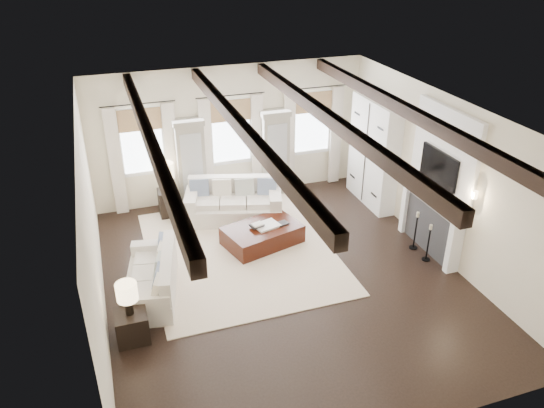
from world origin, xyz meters
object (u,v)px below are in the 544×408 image
object	(u,v)px
sofa_back	(234,204)
side_table_back	(169,203)
ottoman	(262,235)
side_table_front	(132,326)
sofa_left	(154,279)

from	to	relation	value
sofa_back	side_table_back	distance (m)	1.50
ottoman	side_table_back	distance (m)	2.50
sofa_back	side_table_front	bearing A→B (deg)	-127.42
sofa_left	ottoman	world-z (taller)	sofa_left
sofa_back	ottoman	bearing A→B (deg)	-77.74
sofa_left	sofa_back	bearing A→B (deg)	47.74
sofa_back	side_table_back	bearing A→B (deg)	156.35
ottoman	side_table_front	bearing A→B (deg)	-159.36
side_table_front	side_table_back	distance (m)	4.15
sofa_back	ottoman	world-z (taller)	sofa_back
side_table_front	side_table_back	world-z (taller)	side_table_back
ottoman	side_table_front	size ratio (longest dim) A/B	3.03
side_table_back	sofa_left	bearing A→B (deg)	-103.78
sofa_back	side_table_back	xyz separation A→B (m)	(-1.37, 0.60, -0.05)
side_table_back	side_table_front	bearing A→B (deg)	-106.86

